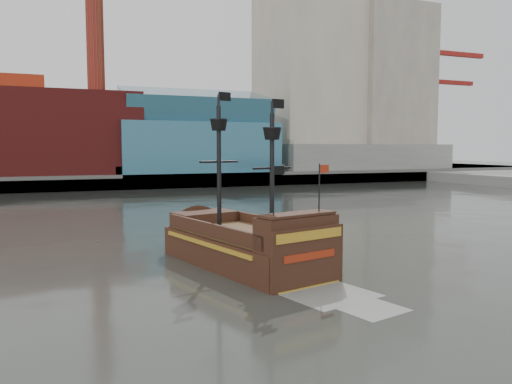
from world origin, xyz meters
name	(u,v)px	position (x,y,z in m)	size (l,w,h in m)	color
ground	(335,268)	(0.00, 0.00, 0.00)	(400.00, 400.00, 0.00)	#242622
promenade_far	(129,175)	(0.00, 92.00, 1.00)	(220.00, 60.00, 2.00)	slate
seawall	(152,182)	(0.00, 62.50, 1.30)	(220.00, 1.00, 2.60)	#4C4C49
skyline	(156,68)	(5.21, 84.56, 24.55)	(149.00, 45.00, 62.00)	brown
crane_a	(433,103)	(78.63, 82.00, 19.11)	(22.50, 4.00, 32.25)	slate
crane_b	(435,119)	(88.23, 92.00, 15.57)	(19.10, 4.00, 26.25)	slate
pirate_ship	(245,249)	(-4.82, 2.51, 1.04)	(8.08, 15.93, 11.44)	black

